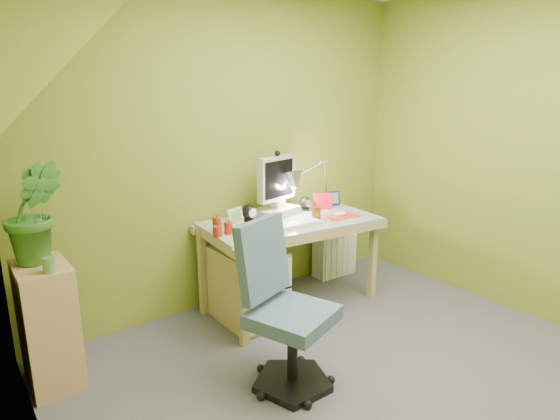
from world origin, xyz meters
TOP-DOWN VIEW (x-y plane):
  - floor at (0.00, 0.00)m, footprint 3.20×3.20m
  - wall_back at (0.00, 1.60)m, footprint 3.20×0.01m
  - wall_left at (-1.60, 0.00)m, footprint 0.01×3.20m
  - wall_right at (1.60, 0.00)m, footprint 0.01×3.20m
  - slope_ceiling at (-1.00, 0.00)m, footprint 1.10×3.20m
  - desk at (0.25, 1.20)m, footprint 1.35×0.76m
  - monitor at (0.25, 1.38)m, footprint 0.41×0.30m
  - speaker_left at (-0.02, 1.36)m, footprint 0.12×0.12m
  - speaker_right at (0.52, 1.36)m, footprint 0.10×0.10m
  - keyboard at (0.17, 1.06)m, footprint 0.42×0.15m
  - mousepad at (0.63, 1.06)m, footprint 0.27×0.20m
  - mouse at (0.63, 1.06)m, footprint 0.12×0.09m
  - amber_tumbler at (0.43, 1.12)m, footprint 0.07×0.07m
  - candle_cluster at (-0.35, 1.21)m, footprint 0.16×0.15m
  - photo_frame_red at (0.67, 1.32)m, footprint 0.14×0.09m
  - photo_frame_blue at (0.81, 1.36)m, footprint 0.14×0.06m
  - photo_frame_green at (-0.15, 1.34)m, footprint 0.14×0.06m
  - desk_lamp at (0.70, 1.38)m, footprint 0.57×0.35m
  - side_ledge at (-1.45, 1.24)m, footprint 0.27×0.41m
  - potted_plant at (-1.43, 1.29)m, footprint 0.33×0.28m
  - green_cup at (-1.43, 1.09)m, footprint 0.07×0.07m
  - task_chair at (-0.37, 0.38)m, footprint 0.61×0.61m
  - radiator at (0.96, 1.46)m, footprint 0.40×0.16m

SIDE VIEW (x-z plane):
  - floor at x=0.00m, z-range -0.01..0.00m
  - radiator at x=0.96m, z-range 0.00..0.39m
  - desk at x=0.25m, z-range 0.00..0.69m
  - side_ledge at x=-1.45m, z-range 0.00..0.72m
  - task_chair at x=-0.37m, z-range 0.00..0.87m
  - mousepad at x=0.63m, z-range 0.69..0.70m
  - keyboard at x=0.17m, z-range 0.69..0.71m
  - mouse at x=0.63m, z-range 0.69..0.73m
  - amber_tumbler at x=0.43m, z-range 0.69..0.78m
  - candle_cluster at x=-0.35m, z-range 0.69..0.80m
  - speaker_right at x=0.52m, z-range 0.69..0.81m
  - photo_frame_blue at x=0.81m, z-range 0.69..0.81m
  - photo_frame_green at x=-0.15m, z-range 0.69..0.82m
  - green_cup at x=-1.43m, z-range 0.72..0.80m
  - photo_frame_red at x=0.67m, z-range 0.69..0.82m
  - speaker_left at x=-0.02m, z-range 0.69..0.83m
  - monitor at x=0.25m, z-range 0.69..1.20m
  - desk_lamp at x=0.70m, z-range 0.69..1.26m
  - potted_plant at x=-1.43m, z-range 0.72..1.28m
  - wall_back at x=0.00m, z-range 0.00..2.40m
  - wall_left at x=-1.60m, z-range 0.00..2.40m
  - wall_right at x=1.60m, z-range 0.00..2.40m
  - slope_ceiling at x=-1.00m, z-range 1.30..2.40m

